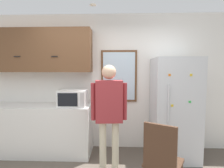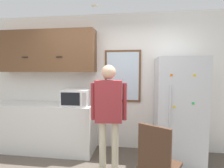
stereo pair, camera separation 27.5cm
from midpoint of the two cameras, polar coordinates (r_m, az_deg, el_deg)
back_wall at (r=3.57m, az=0.46°, el=0.64°), size 6.00×0.06×2.70m
counter at (r=3.77m, az=-19.16°, el=-13.08°), size 2.00×0.63×0.94m
upper_cabinets at (r=3.75m, az=-18.75°, el=10.05°), size 2.00×0.35×0.82m
microwave at (r=3.32m, az=-9.32°, el=-4.36°), size 0.50×0.37×0.30m
person at (r=2.76m, az=1.80°, el=-7.49°), size 0.56×0.25×1.68m
refrigerator at (r=3.34m, az=23.11°, el=-7.74°), size 0.77×0.74×1.81m
chair at (r=2.38m, az=18.12°, el=-22.72°), size 0.58×0.58×0.97m
window at (r=3.50m, az=5.77°, el=2.56°), size 0.71×0.05×1.03m
ceiling_light at (r=3.21m, az=-3.01°, el=24.29°), size 0.11×0.11×0.01m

